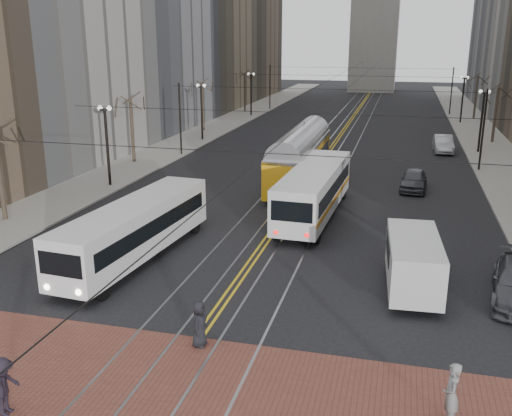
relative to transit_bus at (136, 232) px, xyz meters
The scene contains 18 objects.
ground 7.91m from the transit_bus, 44.77° to the right, with size 260.00×260.00×0.00m, color black.
sidewalk_left 40.66m from the transit_bus, 103.48° to the left, with size 5.00×140.00×0.15m, color gray.
sidewalk_right 44.55m from the transit_bus, 62.56° to the left, with size 5.00×140.00×0.15m, color gray.
crosswalk_band 11.06m from the transit_bus, 59.77° to the right, with size 25.00×6.00×0.01m, color brown.
streetcar_rails 39.93m from the transit_bus, 82.04° to the left, with size 4.80×130.00×0.02m, color gray.
centre_lines 39.93m from the transit_bus, 82.04° to the left, with size 0.42×130.00×0.01m, color gold.
lamp_posts 23.96m from the transit_bus, 76.65° to the left, with size 27.60×57.20×5.60m.
street_trees 30.31m from the transit_bus, 79.49° to the left, with size 31.68×53.28×5.60m.
trolley_wires 29.96m from the transit_bus, 79.34° to the left, with size 25.96×120.00×6.60m.
transit_bus is the anchor object (origin of this frame).
streetcar 17.77m from the transit_bus, 73.57° to the left, with size 2.55×13.74×3.24m, color #EFA715.
rear_bus 11.58m from the transit_bus, 50.78° to the left, with size 2.52×11.58×3.02m, color silver.
cargo_van 13.02m from the transit_bus, ahead, with size 2.08×5.40×2.39m, color silver.
sedan_grey 21.61m from the transit_bus, 52.30° to the left, with size 1.75×4.35×1.48m, color #3C3F43.
sedan_silver 36.09m from the transit_bus, 63.64° to the left, with size 1.65×4.73×1.56m, color #B2B4BA.
pedestrian_a 9.07m from the transit_bus, 50.42° to the right, with size 0.83×0.54×1.69m, color black.
pedestrian_b 16.82m from the transit_bus, 33.71° to the right, with size 0.70×0.46×1.93m, color gray.
pedestrian_d 12.11m from the transit_bus, 81.99° to the right, with size 1.16×0.66×1.79m, color black.
Camera 1 is at (6.62, -18.34, 10.43)m, focal length 40.00 mm.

